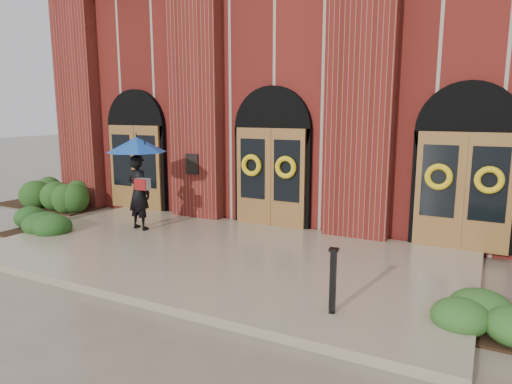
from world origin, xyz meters
The scene contains 8 objects.
ground centered at (0.00, 0.00, 0.00)m, with size 90.00×90.00×0.00m, color gray.
landing centered at (0.00, 0.15, 0.07)m, with size 10.00×5.30×0.15m, color gray.
church_building centered at (0.00, 8.78, 3.50)m, with size 16.20×12.53×7.00m.
man_with_umbrella centered at (-2.72, 0.85, 1.76)m, with size 1.62×1.62×2.30m.
metal_post centered at (3.09, -1.58, 0.67)m, with size 0.15×0.15×0.99m.
hedge_wall_left centered at (-7.77, 2.20, 0.43)m, with size 3.32×1.33×0.85m, color #214818.
hedge_front_left centered at (-5.10, -0.12, 0.28)m, with size 1.56×1.34×0.55m, color #1F4818.
hedge_front_right centered at (5.10, -0.73, 0.23)m, with size 1.32×1.13×0.47m, color #29551E.
Camera 1 is at (5.00, -7.67, 3.09)m, focal length 32.00 mm.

